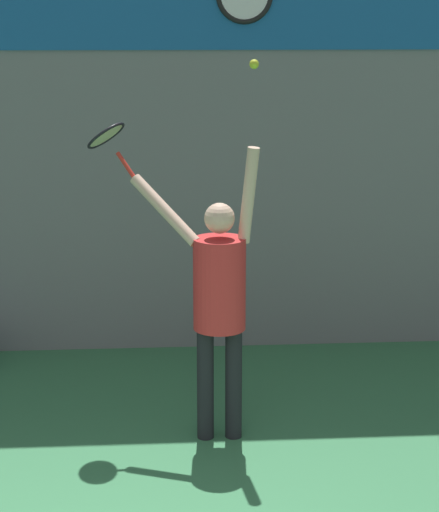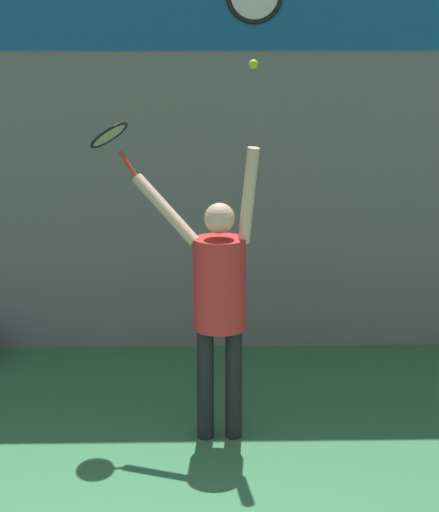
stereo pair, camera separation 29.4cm
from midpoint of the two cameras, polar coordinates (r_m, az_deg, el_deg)
back_wall at (r=8.84m, az=-6.91°, el=9.87°), size 18.00×0.10×5.00m
tennis_player at (r=6.97m, az=-1.27°, el=-2.26°), size 0.98×0.61×2.28m
tennis_racket at (r=7.21m, az=-8.07°, el=7.20°), size 0.44×0.43×0.44m
tennis_ball at (r=6.58m, az=0.84°, el=11.72°), size 0.07×0.07×0.07m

